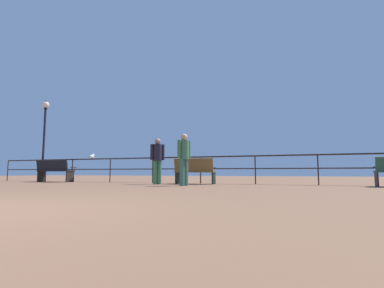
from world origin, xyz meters
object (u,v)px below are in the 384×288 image
(person_by_bench, at_px, (157,158))
(seagull_on_rail, at_px, (92,156))
(lamppost_left, at_px, (44,131))
(bench_far_left, at_px, (54,170))
(bench_near_left, at_px, (194,170))
(person_at_railing, at_px, (184,156))

(person_by_bench, height_order, seagull_on_rail, person_by_bench)
(lamppost_left, bearing_deg, seagull_on_rail, -4.86)
(seagull_on_rail, bearing_deg, lamppost_left, 175.14)
(lamppost_left, bearing_deg, bench_far_left, -29.40)
(person_by_bench, bearing_deg, seagull_on_rail, 160.26)
(bench_near_left, relative_size, person_by_bench, 0.90)
(person_at_railing, distance_m, seagull_on_rail, 5.62)
(bench_near_left, height_order, person_at_railing, person_at_railing)
(bench_far_left, height_order, person_at_railing, person_at_railing)
(bench_near_left, bearing_deg, bench_far_left, -179.96)
(bench_near_left, relative_size, lamppost_left, 0.36)
(lamppost_left, height_order, person_at_railing, lamppost_left)
(bench_near_left, xyz_separation_m, lamppost_left, (-8.29, 1.02, 1.94))
(bench_far_left, relative_size, person_at_railing, 1.02)
(seagull_on_rail, bearing_deg, person_at_railing, -21.39)
(person_at_railing, height_order, seagull_on_rail, person_at_railing)
(bench_far_left, distance_m, person_at_railing, 6.72)
(person_at_railing, bearing_deg, bench_far_left, 168.88)
(person_by_bench, distance_m, seagull_on_rail, 4.23)
(bench_near_left, xyz_separation_m, person_at_railing, (0.11, -1.30, 0.43))
(bench_far_left, bearing_deg, seagull_on_rail, 29.06)
(person_at_railing, bearing_deg, lamppost_left, 164.58)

